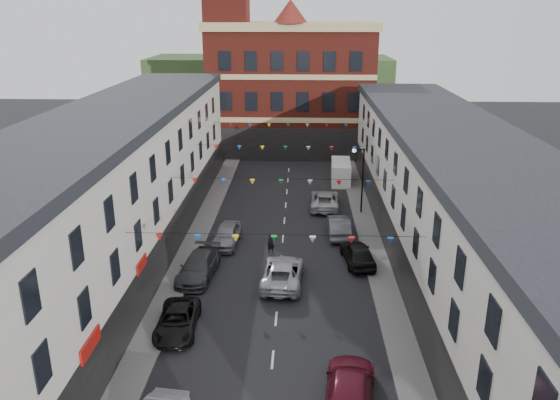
# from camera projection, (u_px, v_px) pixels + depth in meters

# --- Properties ---
(ground) EXTENTS (160.00, 160.00, 0.00)m
(ground) POSITION_uv_depth(u_px,v_px,m) (279.00, 286.00, 35.88)
(ground) COLOR black
(ground) RESTS_ON ground
(pavement_left) EXTENTS (1.80, 64.00, 0.15)m
(pavement_left) POSITION_uv_depth(u_px,v_px,m) (181.00, 270.00, 38.00)
(pavement_left) COLOR #605E5B
(pavement_left) RESTS_ON ground
(pavement_right) EXTENTS (1.80, 64.00, 0.15)m
(pavement_right) POSITION_uv_depth(u_px,v_px,m) (380.00, 274.00, 37.50)
(pavement_right) COLOR #605E5B
(pavement_right) RESTS_ON ground
(terrace_left) EXTENTS (8.40, 56.00, 10.70)m
(terrace_left) POSITION_uv_depth(u_px,v_px,m) (99.00, 203.00, 35.51)
(terrace_left) COLOR beige
(terrace_left) RESTS_ON ground
(terrace_right) EXTENTS (8.40, 56.00, 9.70)m
(terrace_right) POSITION_uv_depth(u_px,v_px,m) (463.00, 215.00, 34.82)
(terrace_right) COLOR beige
(terrace_right) RESTS_ON ground
(civic_building) EXTENTS (20.60, 13.30, 18.50)m
(civic_building) POSITION_uv_depth(u_px,v_px,m) (291.00, 87.00, 69.07)
(civic_building) COLOR maroon
(civic_building) RESTS_ON ground
(clock_tower) EXTENTS (5.60, 5.60, 30.00)m
(clock_tower) POSITION_uv_depth(u_px,v_px,m) (227.00, 31.00, 64.34)
(clock_tower) COLOR maroon
(clock_tower) RESTS_ON ground
(distant_hill) EXTENTS (40.00, 14.00, 10.00)m
(distant_hill) POSITION_uv_depth(u_px,v_px,m) (270.00, 87.00, 92.96)
(distant_hill) COLOR #2D4A22
(distant_hill) RESTS_ON ground
(street_lamp) EXTENTS (1.10, 0.36, 6.00)m
(street_lamp) POSITION_uv_depth(u_px,v_px,m) (360.00, 172.00, 47.60)
(street_lamp) COLOR black
(street_lamp) RESTS_ON ground
(car_left_c) EXTENTS (2.42, 4.85, 1.32)m
(car_left_c) POSITION_uv_depth(u_px,v_px,m) (177.00, 321.00, 30.69)
(car_left_c) COLOR black
(car_left_c) RESTS_ON ground
(car_left_d) EXTENTS (2.70, 5.54, 1.55)m
(car_left_d) POSITION_uv_depth(u_px,v_px,m) (198.00, 267.00, 36.93)
(car_left_d) COLOR #36393D
(car_left_d) RESTS_ON ground
(car_left_e) EXTENTS (2.19, 4.78, 1.59)m
(car_left_e) POSITION_uv_depth(u_px,v_px,m) (227.00, 235.00, 42.11)
(car_left_e) COLOR gray
(car_left_e) RESTS_ON ground
(car_right_c) EXTENTS (2.97, 5.82, 1.62)m
(car_right_c) POSITION_uv_depth(u_px,v_px,m) (350.00, 388.00, 24.94)
(car_right_c) COLOR maroon
(car_right_c) RESTS_ON ground
(car_right_d) EXTENTS (2.48, 4.91, 1.60)m
(car_right_d) POSITION_uv_depth(u_px,v_px,m) (358.00, 253.00, 38.89)
(car_right_d) COLOR black
(car_right_d) RESTS_ON ground
(car_right_e) EXTENTS (1.75, 4.86, 1.59)m
(car_right_e) POSITION_uv_depth(u_px,v_px,m) (339.00, 226.00, 43.86)
(car_right_e) COLOR #4F5357
(car_right_e) RESTS_ON ground
(car_right_f) EXTENTS (2.74, 5.60, 1.53)m
(car_right_f) POSITION_uv_depth(u_px,v_px,m) (325.00, 200.00, 50.13)
(car_right_f) COLOR #B5B9BB
(car_right_f) RESTS_ON ground
(moving_car) EXTENTS (2.95, 5.79, 1.57)m
(moving_car) POSITION_uv_depth(u_px,v_px,m) (283.00, 272.00, 36.10)
(moving_car) COLOR #B2B6BA
(moving_car) RESTS_ON ground
(white_van) EXTENTS (2.16, 5.15, 2.24)m
(white_van) POSITION_uv_depth(u_px,v_px,m) (341.00, 172.00, 57.56)
(white_van) COLOR white
(white_van) RESTS_ON ground
(pedestrian) EXTENTS (0.64, 0.52, 1.53)m
(pedestrian) POSITION_uv_depth(u_px,v_px,m) (271.00, 244.00, 40.64)
(pedestrian) COLOR black
(pedestrian) RESTS_ON ground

